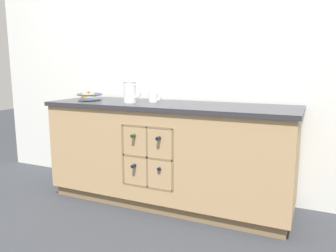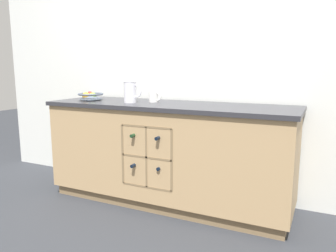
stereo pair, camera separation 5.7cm
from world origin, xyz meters
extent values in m
plane|color=#2D3035|center=(0.00, 0.00, 0.00)|extent=(14.00, 14.00, 0.00)
cube|color=silver|center=(0.00, 0.37, 1.27)|extent=(4.50, 0.06, 2.55)
cube|color=olive|center=(0.00, 0.00, 0.04)|extent=(2.04, 0.54, 0.09)
cube|color=tan|center=(0.00, 0.00, 0.47)|extent=(2.10, 0.60, 0.76)
cube|color=#2D2D33|center=(0.00, 0.00, 0.86)|extent=(2.14, 0.64, 0.03)
cube|color=olive|center=(-0.05, -0.20, 0.48)|extent=(0.45, 0.01, 0.50)
cube|color=olive|center=(-0.27, -0.25, 0.48)|extent=(0.02, 0.10, 0.50)
cube|color=olive|center=(0.18, -0.25, 0.48)|extent=(0.02, 0.10, 0.50)
cube|color=olive|center=(-0.05, -0.25, 0.23)|extent=(0.45, 0.10, 0.02)
cube|color=olive|center=(-0.05, -0.25, 0.48)|extent=(0.45, 0.10, 0.02)
cube|color=olive|center=(-0.05, -0.25, 0.73)|extent=(0.45, 0.10, 0.02)
cube|color=olive|center=(-0.05, -0.25, 0.48)|extent=(0.02, 0.10, 0.50)
cylinder|color=black|center=(-0.16, -0.15, 0.40)|extent=(0.08, 0.22, 0.08)
cylinder|color=black|center=(-0.16, -0.30, 0.40)|extent=(0.03, 0.09, 0.03)
cylinder|color=black|center=(0.06, -0.14, 0.40)|extent=(0.07, 0.19, 0.07)
cylinder|color=black|center=(0.06, -0.28, 0.40)|extent=(0.03, 0.08, 0.03)
cylinder|color=#19381E|center=(-0.16, -0.16, 0.65)|extent=(0.08, 0.20, 0.08)
cylinder|color=#19381E|center=(-0.16, -0.30, 0.65)|extent=(0.03, 0.09, 0.03)
cylinder|color=black|center=(0.06, -0.15, 0.65)|extent=(0.07, 0.21, 0.07)
cylinder|color=black|center=(0.06, -0.30, 0.65)|extent=(0.03, 0.09, 0.03)
cylinder|color=#4C5666|center=(-0.77, -0.06, 0.89)|extent=(0.11, 0.11, 0.01)
cone|color=#4C5666|center=(-0.77, -0.06, 0.92)|extent=(0.21, 0.21, 0.06)
torus|color=#4C5666|center=(-0.77, -0.06, 0.94)|extent=(0.23, 0.23, 0.02)
sphere|color=gold|center=(-0.80, -0.09, 0.92)|extent=(0.07, 0.07, 0.07)
sphere|color=#7FA838|center=(-0.75, -0.05, 0.92)|extent=(0.07, 0.07, 0.07)
sphere|color=red|center=(-0.81, -0.03, 0.92)|extent=(0.07, 0.07, 0.07)
cylinder|color=white|center=(-0.33, -0.07, 0.97)|extent=(0.11, 0.11, 0.18)
torus|color=white|center=(-0.33, -0.07, 1.06)|extent=(0.11, 0.11, 0.01)
torus|color=white|center=(-0.27, -0.07, 0.98)|extent=(0.11, 0.01, 0.11)
cylinder|color=white|center=(-0.17, 0.06, 0.93)|extent=(0.08, 0.08, 0.09)
torus|color=white|center=(-0.13, 0.06, 0.93)|extent=(0.07, 0.01, 0.07)
camera|label=1|loc=(1.15, -2.52, 1.17)|focal=35.00mm
camera|label=2|loc=(1.20, -2.49, 1.17)|focal=35.00mm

